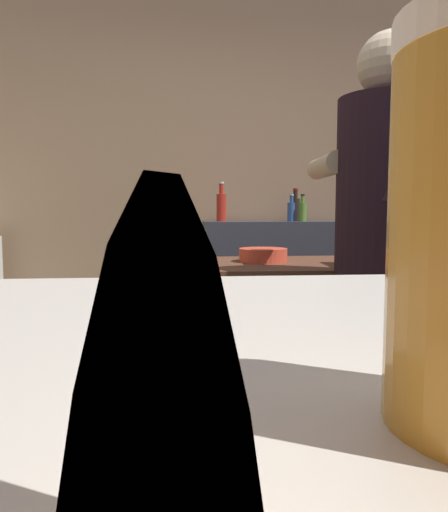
{
  "coord_description": "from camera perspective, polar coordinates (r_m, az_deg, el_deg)",
  "views": [
    {
      "loc": [
        -0.49,
        -1.31,
        1.15
      ],
      "look_at": [
        -0.44,
        -0.75,
        1.1
      ],
      "focal_mm": 34.04,
      "sensor_mm": 36.0,
      "label": 1
    }
  ],
  "objects": [
    {
      "name": "prep_counter",
      "position": [
        2.33,
        16.62,
        -12.04
      ],
      "size": [
        2.1,
        0.6,
        0.93
      ],
      "primitive_type": "cube",
      "color": "brown",
      "rests_on": "ground"
    },
    {
      "name": "bottle_vinegar",
      "position": [
        3.41,
        8.38,
        5.56
      ],
      "size": [
        0.07,
        0.07,
        0.23
      ],
      "color": "#2C231B",
      "rests_on": "back_shelf"
    },
    {
      "name": "chefs_knife",
      "position": [
        2.25,
        20.82,
        -0.62
      ],
      "size": [
        0.24,
        0.06,
        0.01
      ],
      "primitive_type": "cube",
      "rotation": [
        0.0,
        0.0,
        0.13
      ],
      "color": "silver",
      "rests_on": "prep_counter"
    },
    {
      "name": "pint_glass_far",
      "position": [
        0.06,
        -12.11,
        8.38
      ],
      "size": [
        0.08,
        0.08,
        0.15
      ],
      "color": "orange",
      "rests_on": "bar_counter"
    },
    {
      "name": "bottle_olive_oil",
      "position": [
        3.27,
        7.92,
        5.28
      ],
      "size": [
        0.05,
        0.05,
        0.18
      ],
      "color": "#2E5596",
      "rests_on": "back_shelf"
    },
    {
      "name": "back_shelf",
      "position": [
        3.35,
        5.91,
        -5.18
      ],
      "size": [
        0.96,
        0.36,
        1.08
      ],
      "primitive_type": "cube",
      "color": "#353640",
      "rests_on": "ground"
    },
    {
      "name": "wall_back",
      "position": [
        3.55,
        2.87,
        8.55
      ],
      "size": [
        5.2,
        0.1,
        2.7
      ],
      "primitive_type": "cube",
      "color": "#9A785A",
      "rests_on": "ground"
    },
    {
      "name": "bottle_soy",
      "position": [
        3.28,
        -0.32,
        5.9
      ],
      "size": [
        0.07,
        0.07,
        0.26
      ],
      "color": "red",
      "rests_on": "back_shelf"
    },
    {
      "name": "bartender",
      "position": [
        1.76,
        18.42,
        0.6
      ],
      "size": [
        0.44,
        0.52,
        1.75
      ],
      "rotation": [
        0.0,
        0.0,
        1.52
      ],
      "color": "#29342E",
      "rests_on": "ground"
    },
    {
      "name": "mixing_bowl",
      "position": [
        2.15,
        4.61,
        0.12
      ],
      "size": [
        0.21,
        0.21,
        0.06
      ],
      "primitive_type": "cylinder",
      "color": "#D5482F",
      "rests_on": "prep_counter"
    },
    {
      "name": "bottle_hot_sauce",
      "position": [
        3.26,
        9.2,
        5.25
      ],
      "size": [
        0.05,
        0.05,
        0.18
      ],
      "color": "#548631",
      "rests_on": "back_shelf"
    }
  ]
}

